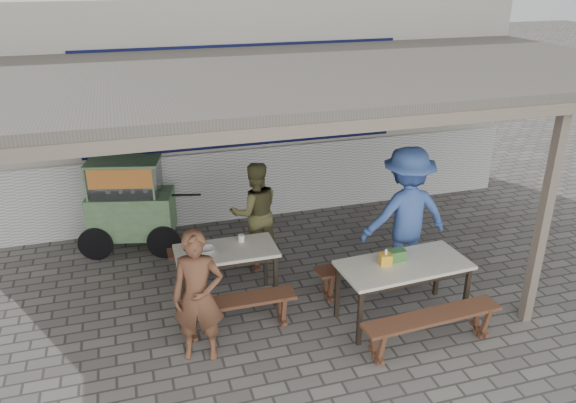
% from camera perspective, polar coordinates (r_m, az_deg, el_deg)
% --- Properties ---
extents(ground, '(60.00, 60.00, 0.00)m').
position_cam_1_polar(ground, '(7.11, 2.93, -10.95)').
color(ground, '#67635D').
rests_on(ground, ground).
extents(back_wall, '(9.00, 1.28, 3.50)m').
position_cam_1_polar(back_wall, '(9.60, -4.09, 9.47)').
color(back_wall, beige).
rests_on(back_wall, ground).
extents(warung_roof, '(9.00, 4.21, 2.81)m').
position_cam_1_polar(warung_roof, '(6.86, 0.97, 12.49)').
color(warung_roof, '#504A44').
rests_on(warung_roof, ground).
extents(table_left, '(1.24, 0.64, 0.75)m').
position_cam_1_polar(table_left, '(6.97, -6.30, -5.46)').
color(table_left, silver).
rests_on(table_left, ground).
extents(bench_left_street, '(1.34, 0.29, 0.45)m').
position_cam_1_polar(bench_left_street, '(6.57, -5.09, -10.71)').
color(bench_left_street, brown).
rests_on(bench_left_street, ground).
extents(bench_left_wall, '(1.34, 0.29, 0.45)m').
position_cam_1_polar(bench_left_wall, '(7.70, -7.10, -5.33)').
color(bench_left_wall, brown).
rests_on(bench_left_wall, ground).
extents(table_right, '(1.57, 0.80, 0.75)m').
position_cam_1_polar(table_right, '(6.75, 11.66, -6.75)').
color(table_right, silver).
rests_on(table_right, ground).
extents(bench_right_street, '(1.64, 0.38, 0.45)m').
position_cam_1_polar(bench_right_street, '(6.48, 14.39, -11.88)').
color(bench_right_street, brown).
rests_on(bench_right_street, ground).
extents(bench_right_wall, '(1.64, 0.38, 0.45)m').
position_cam_1_polar(bench_right_wall, '(7.39, 8.89, -6.69)').
color(bench_right_wall, brown).
rests_on(bench_right_wall, ground).
extents(vendor_cart, '(1.80, 0.97, 1.40)m').
position_cam_1_polar(vendor_cart, '(8.50, -15.80, -0.04)').
color(vendor_cart, '#78A36C').
rests_on(vendor_cart, ground).
extents(patron_street_side, '(0.62, 0.49, 1.51)m').
position_cam_1_polar(patron_street_side, '(6.04, -9.12, -9.51)').
color(patron_street_side, brown).
rests_on(patron_street_side, ground).
extents(patron_wall_side, '(0.73, 0.57, 1.48)m').
position_cam_1_polar(patron_wall_side, '(7.91, -3.36, -1.10)').
color(patron_wall_side, brown).
rests_on(patron_wall_side, ground).
extents(patron_right_table, '(1.20, 0.69, 1.85)m').
position_cam_1_polar(patron_right_table, '(7.53, 11.87, -1.32)').
color(patron_right_table, '#4062B1').
rests_on(patron_right_table, ground).
extents(tissue_box, '(0.15, 0.15, 0.13)m').
position_cam_1_polar(tissue_box, '(6.63, 9.88, -5.78)').
color(tissue_box, gold).
rests_on(tissue_box, table_right).
extents(donation_box, '(0.21, 0.14, 0.13)m').
position_cam_1_polar(donation_box, '(6.74, 10.97, -5.37)').
color(donation_box, '#3C7333').
rests_on(donation_box, table_right).
extents(condiment_jar, '(0.08, 0.08, 0.09)m').
position_cam_1_polar(condiment_jar, '(7.08, -4.76, -3.73)').
color(condiment_jar, white).
rests_on(condiment_jar, table_left).
extents(condiment_bowl, '(0.22, 0.22, 0.05)m').
position_cam_1_polar(condiment_bowl, '(6.89, -8.20, -4.88)').
color(condiment_bowl, white).
rests_on(condiment_bowl, table_left).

